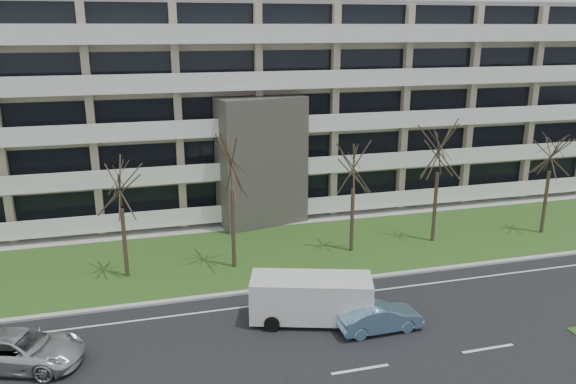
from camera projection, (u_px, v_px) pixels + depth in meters
name	position (u px, v px, depth m)	size (l,w,h in m)	color
ground	(360.00, 369.00, 23.07)	(160.00, 160.00, 0.00)	black
grass_verge	(282.00, 251.00, 35.10)	(90.00, 10.00, 0.06)	#33541C
curb	(305.00, 285.00, 30.46)	(90.00, 0.35, 0.12)	#B2B2AD
sidewalk	(263.00, 223.00, 40.19)	(90.00, 2.00, 0.08)	#B2B2AD
lane_edge_line	(313.00, 298.00, 29.09)	(90.00, 0.12, 0.01)	white
apartment_building	(243.00, 104.00, 44.35)	(60.50, 15.10, 18.75)	tan
silver_pickup	(20.00, 350.00, 23.17)	(2.42, 5.26, 1.46)	silver
blue_sedan	(379.00, 317.00, 25.89)	(1.39, 3.98, 1.31)	#6E99BE
white_van	(313.00, 295.00, 26.55)	(6.07, 3.71, 2.21)	silver
tree_2	(119.00, 181.00, 30.02)	(3.59, 3.59, 7.18)	#382B21
tree_3	(231.00, 158.00, 30.99)	(4.21, 4.21, 8.42)	#382B21
tree_4	(354.00, 164.00, 33.61)	(3.62, 3.62, 7.24)	#382B21
tree_5	(440.00, 144.00, 34.98)	(4.17, 4.17, 8.33)	#382B21
tree_6	(553.00, 146.00, 36.54)	(3.91, 3.91, 7.82)	#382B21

